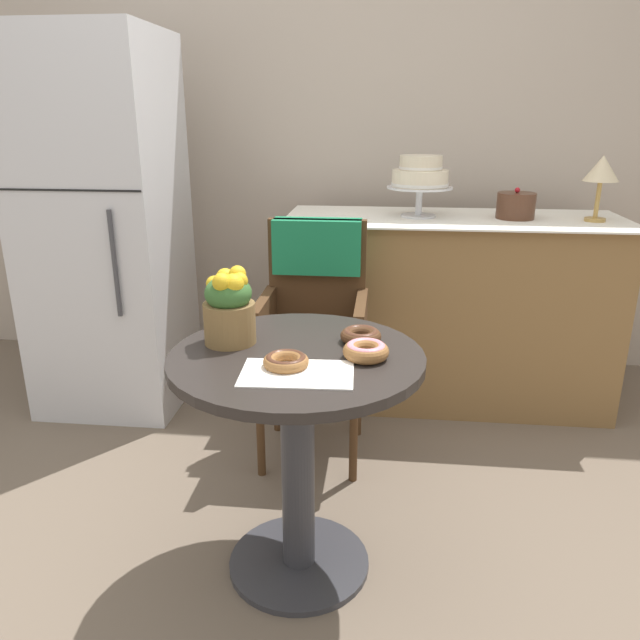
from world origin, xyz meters
TOP-DOWN VIEW (x-y plane):
  - ground_plane at (0.00, 0.00)m, footprint 8.00×8.00m
  - back_wall at (0.00, 1.85)m, footprint 4.80×0.10m
  - cafe_table at (0.00, 0.00)m, footprint 0.72×0.72m
  - wicker_chair at (-0.04, 0.77)m, footprint 0.42×0.45m
  - paper_napkin at (0.02, -0.14)m, footprint 0.30×0.20m
  - donut_front at (0.17, 0.11)m, footprint 0.12×0.12m
  - donut_mid at (-0.01, -0.10)m, footprint 0.12×0.12m
  - donut_side at (0.19, -0.02)m, footprint 0.13×0.13m
  - flower_vase at (-0.20, 0.07)m, footprint 0.15×0.15m
  - display_counter at (0.55, 1.30)m, footprint 1.56×0.62m
  - tiered_cake_stand at (0.38, 1.30)m, footprint 0.30×0.30m
  - round_layer_cake at (0.82, 1.30)m, footprint 0.17×0.17m
  - table_lamp at (1.16, 1.26)m, footprint 0.15×0.15m
  - refrigerator at (-1.05, 1.10)m, footprint 0.64×0.63m

SIDE VIEW (x-z plane):
  - ground_plane at x=0.00m, z-range 0.00..0.00m
  - display_counter at x=0.55m, z-range 0.00..0.90m
  - cafe_table at x=0.00m, z-range 0.15..0.87m
  - wicker_chair at x=-0.04m, z-range 0.16..1.12m
  - paper_napkin at x=0.02m, z-range 0.72..0.72m
  - donut_mid at x=-0.01m, z-range 0.72..0.76m
  - donut_front at x=0.17m, z-range 0.72..0.76m
  - donut_side at x=0.19m, z-range 0.72..0.77m
  - flower_vase at x=-0.20m, z-range 0.72..0.95m
  - refrigerator at x=-1.05m, z-range 0.00..1.70m
  - round_layer_cake at x=0.82m, z-range 0.89..1.03m
  - tiered_cake_stand at x=0.38m, z-range 0.94..1.22m
  - table_lamp at x=1.16m, z-range 0.97..1.26m
  - back_wall at x=0.00m, z-range 0.00..2.70m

